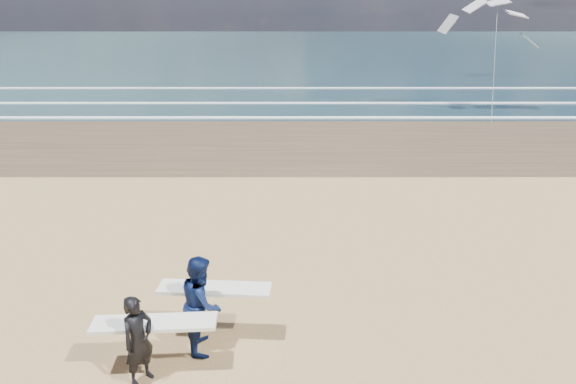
{
  "coord_description": "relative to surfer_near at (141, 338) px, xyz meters",
  "views": [
    {
      "loc": [
        3.61,
        -6.76,
        6.29
      ],
      "look_at": [
        3.62,
        6.0,
        1.6
      ],
      "focal_mm": 32.0,
      "sensor_mm": 36.0,
      "label": 1
    }
  ],
  "objects": [
    {
      "name": "ocean",
      "position": [
        18.94,
        71.3,
        -0.85
      ],
      "size": [
        220.0,
        100.0,
        0.02
      ],
      "primitive_type": "cube",
      "color": "#1B333C",
      "rests_on": "ground"
    },
    {
      "name": "foam_breakers",
      "position": [
        18.94,
        27.4,
        -0.81
      ],
      "size": [
        220.0,
        11.7,
        0.05
      ],
      "color": "white",
      "rests_on": "ground"
    },
    {
      "name": "surfer_near",
      "position": [
        0.0,
        0.0,
        0.0
      ],
      "size": [
        2.23,
        1.04,
        1.68
      ],
      "color": "black",
      "rests_on": "ground"
    },
    {
      "name": "surfer_far",
      "position": [
        0.93,
        0.94,
        0.11
      ],
      "size": [
        2.23,
        1.19,
        1.94
      ],
      "color": "#0B1840",
      "rests_on": "ground"
    },
    {
      "name": "kite_1",
      "position": [
        14.59,
        23.38,
        3.43
      ],
      "size": [
        6.05,
        4.77,
        7.56
      ],
      "color": "slate",
      "rests_on": "ground"
    }
  ]
}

